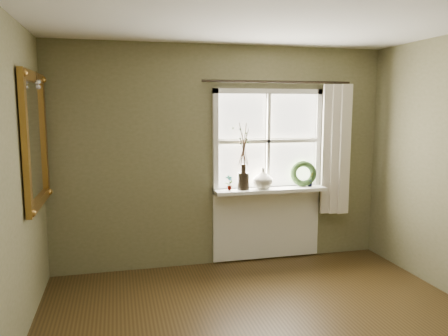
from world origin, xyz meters
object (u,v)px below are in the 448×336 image
at_px(cream_vase, 263,178).
at_px(wreath, 303,176).
at_px(gilt_mirror, 35,140).
at_px(dark_jug, 243,181).

height_order(cream_vase, wreath, wreath).
relative_size(cream_vase, gilt_mirror, 0.20).
xyz_separation_m(dark_jug, wreath, (0.78, 0.04, 0.02)).
bearing_deg(dark_jug, gilt_mirror, -167.61).
bearing_deg(cream_vase, dark_jug, 180.00).
xyz_separation_m(cream_vase, wreath, (0.54, 0.04, -0.00)).
height_order(wreath, gilt_mirror, gilt_mirror).
bearing_deg(wreath, gilt_mirror, -153.21).
height_order(dark_jug, gilt_mirror, gilt_mirror).
xyz_separation_m(dark_jug, cream_vase, (0.24, 0.00, 0.02)).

